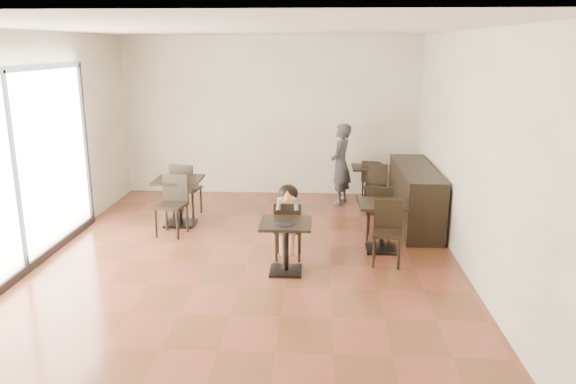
# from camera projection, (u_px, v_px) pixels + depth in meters

# --- Properties ---
(floor) EXTENTS (6.00, 8.00, 0.01)m
(floor) POSITION_uv_depth(u_px,v_px,m) (247.00, 264.00, 7.94)
(floor) COLOR brown
(floor) RESTS_ON ground
(ceiling) EXTENTS (6.00, 8.00, 0.01)m
(ceiling) POSITION_uv_depth(u_px,v_px,m) (242.00, 29.00, 7.13)
(ceiling) COLOR silver
(ceiling) RESTS_ON floor
(wall_back) EXTENTS (6.00, 0.01, 3.20)m
(wall_back) POSITION_uv_depth(u_px,v_px,m) (271.00, 116.00, 11.40)
(wall_back) COLOR white
(wall_back) RESTS_ON floor
(wall_front) EXTENTS (6.00, 0.01, 3.20)m
(wall_front) POSITION_uv_depth(u_px,v_px,m) (165.00, 265.00, 3.67)
(wall_front) COLOR white
(wall_front) RESTS_ON floor
(wall_left) EXTENTS (0.01, 8.00, 3.20)m
(wall_left) POSITION_uv_depth(u_px,v_px,m) (28.00, 150.00, 7.70)
(wall_left) COLOR white
(wall_left) RESTS_ON floor
(wall_right) EXTENTS (0.01, 8.00, 3.20)m
(wall_right) POSITION_uv_depth(u_px,v_px,m) (471.00, 155.00, 7.37)
(wall_right) COLOR white
(wall_right) RESTS_ON floor
(storefront_window) EXTENTS (0.04, 4.50, 2.60)m
(storefront_window) POSITION_uv_depth(u_px,v_px,m) (13.00, 173.00, 7.26)
(storefront_window) COLOR white
(storefront_window) RESTS_ON floor
(child_table) EXTENTS (0.68, 0.68, 0.72)m
(child_table) POSITION_uv_depth(u_px,v_px,m) (286.00, 247.00, 7.56)
(child_table) COLOR black
(child_table) RESTS_ON floor
(child_chair) EXTENTS (0.39, 0.39, 0.86)m
(child_chair) POSITION_uv_depth(u_px,v_px,m) (288.00, 229.00, 8.07)
(child_chair) COLOR black
(child_chair) RESTS_ON floor
(child) EXTENTS (0.39, 0.54, 1.08)m
(child) POSITION_uv_depth(u_px,v_px,m) (288.00, 222.00, 8.04)
(child) COLOR slate
(child) RESTS_ON child_chair
(plate) EXTENTS (0.24, 0.24, 0.01)m
(plate) POSITION_uv_depth(u_px,v_px,m) (285.00, 224.00, 7.37)
(plate) COLOR black
(plate) RESTS_ON child_table
(pizza_slice) EXTENTS (0.25, 0.19, 0.06)m
(pizza_slice) POSITION_uv_depth(u_px,v_px,m) (287.00, 199.00, 7.76)
(pizza_slice) COLOR #E1D283
(pizza_slice) RESTS_ON child
(adult_patron) EXTENTS (0.54, 0.66, 1.57)m
(adult_patron) POSITION_uv_depth(u_px,v_px,m) (341.00, 164.00, 10.76)
(adult_patron) COLOR #393A3E
(adult_patron) RESTS_ON floor
(cafe_table_mid) EXTENTS (0.80, 0.80, 0.74)m
(cafe_table_mid) POSITION_uv_depth(u_px,v_px,m) (382.00, 227.00, 8.38)
(cafe_table_mid) COLOR black
(cafe_table_mid) RESTS_ON floor
(cafe_table_left) EXTENTS (0.90, 0.90, 0.81)m
(cafe_table_left) POSITION_uv_depth(u_px,v_px,m) (180.00, 202.00, 9.60)
(cafe_table_left) COLOR black
(cafe_table_left) RESTS_ON floor
(cafe_table_back) EXTENTS (0.82, 0.82, 0.69)m
(cafe_table_back) POSITION_uv_depth(u_px,v_px,m) (368.00, 184.00, 11.13)
(cafe_table_back) COLOR black
(cafe_table_back) RESTS_ON floor
(chair_mid_a) EXTENTS (0.45, 0.45, 0.89)m
(chair_mid_a) POSITION_uv_depth(u_px,v_px,m) (379.00, 211.00, 8.89)
(chair_mid_a) COLOR black
(chair_mid_a) RESTS_ON floor
(chair_mid_b) EXTENTS (0.45, 0.45, 0.89)m
(chair_mid_b) POSITION_uv_depth(u_px,v_px,m) (387.00, 234.00, 7.83)
(chair_mid_b) COLOR black
(chair_mid_b) RESTS_ON floor
(chair_left_a) EXTENTS (0.52, 0.52, 0.98)m
(chair_left_a) POSITION_uv_depth(u_px,v_px,m) (187.00, 189.00, 10.11)
(chair_left_a) COLOR black
(chair_left_a) RESTS_ON floor
(chair_left_b) EXTENTS (0.52, 0.52, 0.98)m
(chair_left_b) POSITION_uv_depth(u_px,v_px,m) (171.00, 206.00, 9.04)
(chair_left_b) COLOR black
(chair_left_b) RESTS_ON floor
(chair_back_a) EXTENTS (0.47, 0.47, 0.82)m
(chair_back_a) POSITION_uv_depth(u_px,v_px,m) (373.00, 180.00, 11.10)
(chair_back_a) COLOR black
(chair_back_a) RESTS_ON floor
(chair_back_b) EXTENTS (0.47, 0.47, 0.82)m
(chair_back_b) POSITION_uv_depth(u_px,v_px,m) (375.00, 187.00, 10.58)
(chair_back_b) COLOR black
(chair_back_b) RESTS_ON floor
(service_counter) EXTENTS (0.60, 2.40, 1.00)m
(service_counter) POSITION_uv_depth(u_px,v_px,m) (415.00, 196.00, 9.60)
(service_counter) COLOR black
(service_counter) RESTS_ON floor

